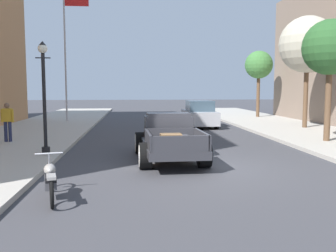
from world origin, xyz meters
name	(u,v)px	position (x,y,z in m)	size (l,w,h in m)	color
ground_plane	(199,169)	(0.00, 0.00, 0.00)	(140.00, 140.00, 0.00)	#3D3D42
hotrod_truck_gunmetal	(168,137)	(-0.79, 1.72, 0.75)	(2.32, 4.99, 1.58)	#333338
motorcycle_parked	(50,179)	(-3.78, -2.76, 0.44)	(0.75, 2.07, 0.93)	black
car_background_silver	(199,115)	(2.14, 12.28, 0.77)	(1.90, 4.32, 1.65)	#B7B7BC
pedestrian_sidewalk_left	(7,120)	(-7.31, 5.36, 1.09)	(0.53, 0.22, 1.65)	#232847
street_lamp_near	(44,89)	(-5.01, 2.18, 2.39)	(0.50, 0.32, 3.85)	black
flagpole	(68,39)	(-6.43, 15.58, 5.77)	(1.74, 0.16, 9.16)	#B2B2B7
street_tree_nearest	(330,48)	(6.35, 4.41, 4.11)	(2.35, 2.35, 5.17)	brown
street_tree_second	(307,45)	(7.94, 9.89, 4.89)	(3.22, 3.22, 6.37)	brown
street_tree_third	(259,65)	(7.94, 18.21, 4.24)	(2.20, 2.20, 5.24)	brown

